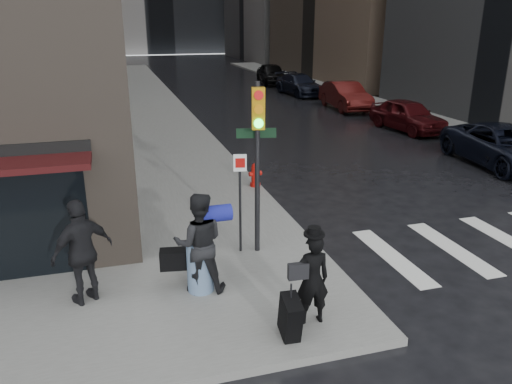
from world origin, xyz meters
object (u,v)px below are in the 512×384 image
at_px(parked_car_0, 505,146).
at_px(man_overcoat, 308,286).
at_px(fire_hydrant, 255,176).
at_px(parked_car_3, 299,84).
at_px(parked_car_2, 345,96).
at_px(parked_car_4, 272,74).
at_px(traffic_light, 256,147).
at_px(man_greycoat, 83,252).
at_px(parked_car_1, 408,115).
at_px(man_jeans, 199,243).

bearing_deg(parked_car_0, man_overcoat, -139.65).
height_order(man_overcoat, fire_hydrant, man_overcoat).
bearing_deg(parked_car_3, fire_hydrant, -120.42).
relative_size(parked_car_2, parked_car_4, 0.99).
relative_size(man_overcoat, traffic_light, 0.48).
distance_m(man_greycoat, parked_car_1, 18.90).
height_order(parked_car_1, parked_car_4, parked_car_4).
distance_m(traffic_light, parked_car_3, 26.10).
relative_size(fire_hydrant, parked_car_0, 0.14).
bearing_deg(parked_car_3, man_overcoat, -116.47).
distance_m(man_jeans, parked_car_3, 27.83).
bearing_deg(fire_hydrant, man_greycoat, -131.06).
relative_size(traffic_light, parked_car_3, 0.76).
xyz_separation_m(man_jeans, parked_car_3, (11.75, 25.23, -0.43)).
xyz_separation_m(parked_car_2, parked_car_3, (-0.45, 6.43, -0.08)).
xyz_separation_m(fire_hydrant, parked_car_1, (9.57, 6.55, 0.27)).
bearing_deg(parked_car_4, parked_car_3, -84.09).
bearing_deg(traffic_light, parked_car_2, 70.06).
relative_size(man_greycoat, parked_car_0, 0.38).
bearing_deg(man_overcoat, man_greycoat, -24.00).
xyz_separation_m(fire_hydrant, parked_car_2, (9.39, 12.98, 0.32)).
height_order(man_greycoat, parked_car_3, man_greycoat).
height_order(man_jeans, parked_car_4, man_jeans).
relative_size(man_overcoat, parked_car_1, 0.41).
bearing_deg(parked_car_3, parked_car_2, -91.72).
distance_m(man_greycoat, parked_car_3, 28.60).
relative_size(parked_car_0, parked_car_1, 1.21).
bearing_deg(man_greycoat, man_jeans, 144.80).
bearing_deg(man_overcoat, traffic_light, -86.00).
bearing_deg(fire_hydrant, man_overcoat, -99.57).
bearing_deg(man_jeans, fire_hydrant, -107.00).
distance_m(parked_car_0, parked_car_2, 12.86).
distance_m(parked_car_3, parked_car_4, 6.43).
distance_m(man_overcoat, parked_car_1, 17.73).
bearing_deg(traffic_light, man_jeans, -127.90).
relative_size(traffic_light, parked_car_1, 0.86).
distance_m(man_jeans, parked_car_0, 13.70).
relative_size(traffic_light, parked_car_4, 0.77).
relative_size(man_jeans, parked_car_0, 0.37).
height_order(man_overcoat, man_jeans, man_jeans).
relative_size(fire_hydrant, parked_car_1, 0.17).
bearing_deg(traffic_light, man_greycoat, -151.61).
distance_m(traffic_light, fire_hydrant, 5.16).
bearing_deg(fire_hydrant, parked_car_0, 0.75).
bearing_deg(man_greycoat, traffic_light, 167.18).
relative_size(traffic_light, parked_car_0, 0.71).
distance_m(man_greycoat, parked_car_4, 34.37).
xyz_separation_m(parked_car_0, parked_car_1, (0.03, 6.43, 0.01)).
bearing_deg(man_jeans, man_overcoat, 141.39).
height_order(traffic_light, parked_car_1, traffic_light).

